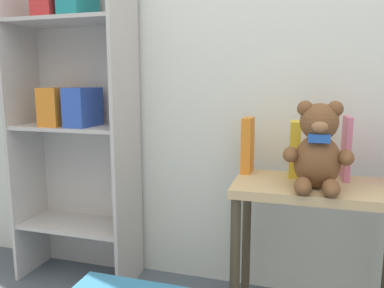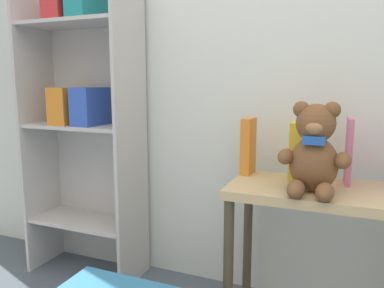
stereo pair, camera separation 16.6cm
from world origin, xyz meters
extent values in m
cube|color=silver|center=(0.00, 1.49, 1.25)|extent=(4.80, 0.06, 2.50)
cube|color=#BCB7B2|center=(-1.29, 1.30, 0.81)|extent=(0.02, 0.29, 1.61)
cube|color=#BCB7B2|center=(-0.71, 1.30, 0.81)|extent=(0.02, 0.29, 1.61)
cube|color=#BCB7B2|center=(-1.00, 1.43, 0.81)|extent=(0.61, 0.02, 1.61)
cube|color=#BCB7B2|center=(-1.00, 1.30, 0.29)|extent=(0.57, 0.27, 0.02)
cube|color=#BCB7B2|center=(-1.00, 1.30, 0.81)|extent=(0.57, 0.27, 0.02)
cube|color=#BCB7B2|center=(-1.00, 1.30, 1.32)|extent=(0.57, 0.27, 0.02)
cube|color=orange|center=(-1.07, 1.28, 0.91)|extent=(0.11, 0.20, 0.19)
cube|color=#2D51B7|center=(-0.93, 1.28, 0.91)|extent=(0.11, 0.20, 0.19)
cube|color=tan|center=(0.19, 1.19, 0.62)|extent=(0.67, 0.37, 0.04)
cylinder|color=#453A29|center=(-0.12, 1.03, 0.30)|extent=(0.04, 0.04, 0.60)
cylinder|color=#453A29|center=(-0.12, 1.34, 0.30)|extent=(0.04, 0.04, 0.60)
ellipsoid|color=brown|center=(0.17, 1.12, 0.74)|extent=(0.17, 0.13, 0.20)
sphere|color=brown|center=(0.17, 1.12, 0.89)|extent=(0.14, 0.14, 0.14)
sphere|color=brown|center=(0.12, 1.12, 0.94)|extent=(0.06, 0.06, 0.06)
sphere|color=brown|center=(0.22, 1.12, 0.94)|extent=(0.06, 0.06, 0.06)
ellipsoid|color=#9B6842|center=(0.17, 1.06, 0.88)|extent=(0.06, 0.04, 0.04)
ellipsoid|color=brown|center=(0.07, 1.11, 0.76)|extent=(0.06, 0.11, 0.06)
ellipsoid|color=brown|center=(0.27, 1.11, 0.76)|extent=(0.06, 0.11, 0.06)
ellipsoid|color=brown|center=(0.12, 1.02, 0.66)|extent=(0.06, 0.12, 0.06)
ellipsoid|color=brown|center=(0.22, 1.02, 0.66)|extent=(0.06, 0.12, 0.06)
cube|color=#2356B2|center=(0.17, 1.07, 0.83)|extent=(0.08, 0.02, 0.03)
cube|color=orange|center=(-0.12, 1.31, 0.76)|extent=(0.04, 0.12, 0.25)
cube|color=gold|center=(0.09, 1.29, 0.75)|extent=(0.05, 0.11, 0.24)
cube|color=#D17093|center=(0.29, 1.30, 0.76)|extent=(0.03, 0.14, 0.26)
camera|label=1|loc=(0.11, -0.34, 1.03)|focal=35.00mm
camera|label=2|loc=(0.27, -0.28, 1.03)|focal=35.00mm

